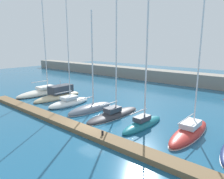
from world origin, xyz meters
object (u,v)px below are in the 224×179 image
at_px(sailboat_ivory_nearest, 45,92).
at_px(dock_bollard, 102,133).
at_px(sailboat_white_third, 69,102).
at_px(motorboat_sand_second, 59,95).
at_px(sailboat_teal_sixth, 143,123).
at_px(sailboat_red_seventh, 189,131).
at_px(sailboat_charcoal_fifth, 114,113).
at_px(sailboat_slate_fourth, 91,108).

relative_size(sailboat_ivory_nearest, dock_bollard, 37.42).
height_order(sailboat_white_third, dock_bollard, sailboat_white_third).
bearing_deg(motorboat_sand_second, sailboat_teal_sixth, -95.07).
distance_m(sailboat_ivory_nearest, sailboat_red_seventh, 25.04).
relative_size(motorboat_sand_second, sailboat_white_third, 0.57).
bearing_deg(sailboat_white_third, sailboat_teal_sixth, -88.35).
bearing_deg(sailboat_charcoal_fifth, sailboat_slate_fourth, 97.22).
distance_m(sailboat_teal_sixth, dock_bollard, 5.08).
bearing_deg(sailboat_slate_fourth, sailboat_white_third, 96.70).
height_order(sailboat_ivory_nearest, sailboat_white_third, sailboat_ivory_nearest).
bearing_deg(motorboat_sand_second, sailboat_charcoal_fifth, -94.71).
xyz_separation_m(sailboat_teal_sixth, sailboat_red_seventh, (4.45, 1.02, -0.04)).
bearing_deg(sailboat_charcoal_fifth, dock_bollard, -144.99).
height_order(sailboat_ivory_nearest, motorboat_sand_second, sailboat_ivory_nearest).
bearing_deg(dock_bollard, sailboat_red_seventh, 47.52).
bearing_deg(sailboat_ivory_nearest, sailboat_slate_fourth, -96.67).
xyz_separation_m(motorboat_sand_second, sailboat_red_seventh, (20.69, -0.29, -0.14)).
bearing_deg(sailboat_ivory_nearest, sailboat_charcoal_fifth, -94.57).
bearing_deg(sailboat_white_third, sailboat_charcoal_fifth, -85.29).
bearing_deg(sailboat_charcoal_fifth, sailboat_teal_sixth, -91.73).
distance_m(sailboat_white_third, sailboat_charcoal_fifth, 7.77).
relative_size(sailboat_white_third, sailboat_charcoal_fifth, 0.88).
relative_size(motorboat_sand_second, sailboat_red_seventh, 0.60).
height_order(sailboat_red_seventh, dock_bollard, sailboat_red_seventh).
distance_m(sailboat_ivory_nearest, sailboat_slate_fourth, 12.73).
bearing_deg(sailboat_red_seventh, sailboat_white_third, 93.65).
xyz_separation_m(sailboat_white_third, sailboat_slate_fourth, (4.12, 0.19, -0.09)).
bearing_deg(dock_bollard, sailboat_charcoal_fifth, 121.13).
bearing_deg(sailboat_teal_sixth, motorboat_sand_second, 87.85).
bearing_deg(sailboat_slate_fourth, sailboat_charcoal_fifth, -82.64).
relative_size(motorboat_sand_second, dock_bollard, 18.89).
xyz_separation_m(sailboat_slate_fourth, sailboat_red_seventh, (12.38, 0.81, 0.03)).
bearing_deg(sailboat_charcoal_fifth, sailboat_red_seventh, -82.20).
relative_size(sailboat_teal_sixth, sailboat_red_seventh, 0.98).
height_order(sailboat_charcoal_fifth, sailboat_teal_sixth, sailboat_charcoal_fifth).
xyz_separation_m(sailboat_charcoal_fifth, sailboat_teal_sixth, (4.28, -0.42, 0.06)).
xyz_separation_m(sailboat_ivory_nearest, sailboat_red_seventh, (25.03, -0.54, 0.03)).
bearing_deg(sailboat_ivory_nearest, sailboat_red_seventh, -91.81).
bearing_deg(sailboat_teal_sixth, sailboat_red_seventh, -74.66).
relative_size(sailboat_white_third, sailboat_slate_fourth, 1.16).
height_order(motorboat_sand_second, sailboat_red_seventh, sailboat_red_seventh).
relative_size(sailboat_ivory_nearest, sailboat_teal_sixth, 1.21).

